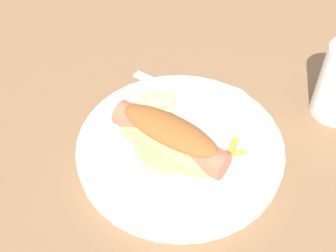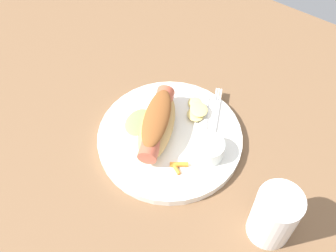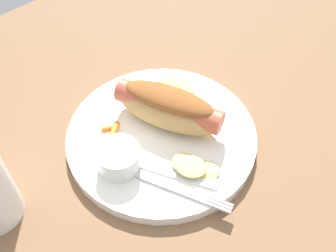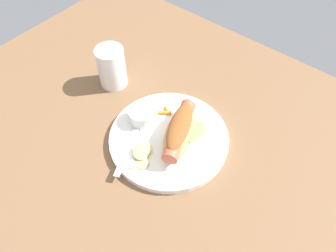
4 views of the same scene
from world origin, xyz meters
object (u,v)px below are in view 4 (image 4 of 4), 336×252
(fork, at_px, (130,144))
(hot_dog, at_px, (180,131))
(chips_pile, at_px, (142,154))
(carrot_garnish, at_px, (165,112))
(drinking_cup, at_px, (112,67))
(plate, at_px, (169,139))
(knife, at_px, (140,141))
(sauce_ramekin, at_px, (141,116))

(fork, bearing_deg, hot_dog, 113.08)
(chips_pile, distance_m, carrot_garnish, 0.12)
(drinking_cup, bearing_deg, hot_dog, 169.71)
(plate, relative_size, fork, 1.73)
(carrot_garnish, bearing_deg, knife, 95.60)
(hot_dog, xyz_separation_m, knife, (0.06, 0.06, -0.03))
(carrot_garnish, bearing_deg, drinking_cup, -2.41)
(fork, height_order, drinking_cup, drinking_cup)
(knife, bearing_deg, plate, 112.64)
(plate, height_order, knife, knife)
(knife, xyz_separation_m, drinking_cup, (0.18, -0.10, 0.03))
(hot_dog, relative_size, chips_pile, 2.31)
(sauce_ramekin, distance_m, drinking_cup, 0.16)
(fork, xyz_separation_m, drinking_cup, (0.17, -0.12, 0.03))
(sauce_ramekin, bearing_deg, knife, 129.29)
(sauce_ramekin, distance_m, fork, 0.07)
(fork, relative_size, carrot_garnish, 4.98)
(fork, height_order, chips_pile, chips_pile)
(fork, distance_m, carrot_garnish, 0.11)
(hot_dog, bearing_deg, fork, -65.80)
(hot_dog, distance_m, chips_pile, 0.09)
(hot_dog, relative_size, knife, 1.15)
(plate, bearing_deg, drinking_cup, -13.53)
(fork, relative_size, drinking_cup, 1.45)
(knife, bearing_deg, sauce_ramekin, -169.17)
(hot_dog, bearing_deg, knife, -68.93)
(sauce_ramekin, bearing_deg, fork, 111.38)
(chips_pile, relative_size, carrot_garnish, 2.29)
(knife, bearing_deg, drinking_cup, -147.64)
(carrot_garnish, bearing_deg, sauce_ramekin, 61.80)
(knife, relative_size, carrot_garnish, 4.63)
(carrot_garnish, bearing_deg, fork, 88.86)
(hot_dog, height_order, fork, hot_dog)
(sauce_ramekin, xyz_separation_m, fork, (-0.02, 0.06, -0.01))
(plate, bearing_deg, hot_dog, -157.36)
(chips_pile, height_order, carrot_garnish, chips_pile)
(sauce_ramekin, relative_size, knife, 0.39)
(fork, bearing_deg, knife, 125.08)
(knife, distance_m, drinking_cup, 0.21)
(hot_dog, distance_m, knife, 0.09)
(plate, bearing_deg, knife, 51.10)
(knife, height_order, drinking_cup, drinking_cup)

